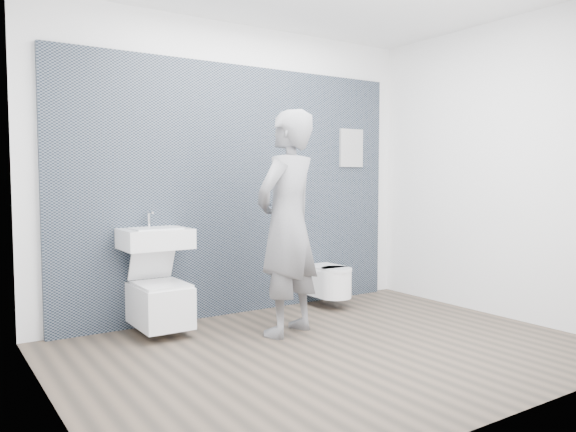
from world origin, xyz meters
TOP-DOWN VIEW (x-y plane):
  - ground at (0.00, 0.00)m, footprint 4.00×4.00m
  - room_shell at (0.00, 0.00)m, footprint 4.00×4.00m
  - tile_wall at (0.00, 1.47)m, footprint 3.60×0.06m
  - washbasin at (-0.94, 1.23)m, footprint 0.57×0.42m
  - toilet_square at (-0.94, 1.15)m, footprint 0.41×0.59m
  - toilet_rounded at (0.87, 1.16)m, footprint 0.33×0.56m
  - info_placard at (1.38, 1.43)m, footprint 0.31×0.03m
  - visitor at (-0.03, 0.56)m, footprint 0.81×0.67m

SIDE VIEW (x-z plane):
  - ground at x=0.00m, z-range 0.00..0.00m
  - tile_wall at x=0.00m, z-range -1.20..1.20m
  - info_placard at x=1.38m, z-range -0.21..0.21m
  - toilet_rounded at x=0.87m, z-range 0.11..0.42m
  - toilet_square at x=-0.94m, z-range -0.11..0.65m
  - washbasin at x=-0.94m, z-range 0.60..1.02m
  - visitor at x=-0.03m, z-range 0.00..1.89m
  - room_shell at x=0.00m, z-range -0.26..3.74m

